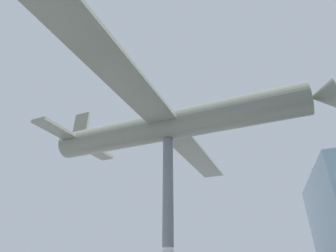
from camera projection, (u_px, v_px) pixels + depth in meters
The scene contains 2 objects.
support_pylon_central at pixel (168, 214), 12.40m from camera, with size 0.53×0.53×7.85m.
suspended_airplane at pixel (170, 125), 14.56m from camera, with size 20.50×15.69×3.02m.
Camera 1 is at (12.20, 4.30, 1.92)m, focal length 28.00 mm.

